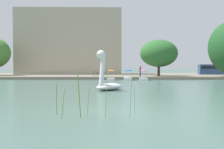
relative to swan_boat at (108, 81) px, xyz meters
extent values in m
plane|color=#47665B|center=(0.37, -9.05, -0.69)|extent=(500.08, 500.08, 0.00)
cube|color=slate|center=(0.37, 28.76, -0.50)|extent=(129.60, 25.43, 0.38)
ellipsoid|color=white|center=(0.13, 0.18, -0.43)|extent=(2.62, 2.92, 0.52)
cylinder|color=white|center=(-0.38, -0.52, 0.84)|extent=(0.62, 0.68, 2.25)
sphere|color=white|center=(-0.46, -0.63, 1.96)|extent=(0.87, 0.87, 0.62)
cone|color=yellow|center=(-0.61, -0.83, 1.96)|extent=(0.50, 0.50, 0.34)
cube|color=white|center=(4.32, 14.07, -0.51)|extent=(1.13, 2.04, 0.34)
ellipsoid|color=pink|center=(4.32, 14.07, 0.59)|extent=(0.86, 1.29, 0.20)
cylinder|color=#B7B7BF|center=(4.04, 14.59, 0.12)|extent=(0.04, 0.04, 0.93)
cylinder|color=#B7B7BF|center=(4.67, 14.55, 0.12)|extent=(0.04, 0.04, 0.93)
cylinder|color=#B7B7BF|center=(3.98, 13.60, 0.12)|extent=(0.04, 0.04, 0.93)
cylinder|color=#B7B7BF|center=(4.61, 13.56, 0.12)|extent=(0.04, 0.04, 0.93)
cube|color=white|center=(2.32, 14.34, -0.48)|extent=(1.27, 2.31, 0.41)
ellipsoid|color=blue|center=(2.32, 14.34, 0.62)|extent=(1.11, 1.11, 0.20)
cylinder|color=#B7B7BF|center=(1.94, 14.79, 0.17)|extent=(0.04, 0.04, 0.91)
cylinder|color=#B7B7BF|center=(2.77, 14.73, 0.17)|extent=(0.04, 0.04, 0.91)
cylinder|color=#B7B7BF|center=(1.88, 13.96, 0.17)|extent=(0.04, 0.04, 0.91)
cylinder|color=#B7B7BF|center=(2.71, 13.90, 0.17)|extent=(0.04, 0.04, 0.91)
cube|color=white|center=(0.07, 14.18, -0.53)|extent=(0.99, 1.75, 0.31)
ellipsoid|color=orange|center=(0.07, 14.18, 0.61)|extent=(0.87, 0.87, 0.20)
cylinder|color=#B7B7BF|center=(-0.27, 14.50, 0.11)|extent=(0.04, 0.04, 0.99)
cylinder|color=#B7B7BF|center=(0.39, 14.53, 0.11)|extent=(0.04, 0.04, 0.99)
cylinder|color=#B7B7BF|center=(-0.24, 13.84, 0.11)|extent=(0.04, 0.04, 0.99)
cylinder|color=#B7B7BF|center=(0.42, 13.87, 0.11)|extent=(0.04, 0.04, 0.99)
cylinder|color=#423323|center=(7.38, 20.13, 0.96)|extent=(0.40, 0.40, 2.54)
ellipsoid|color=#2D662D|center=(7.38, 20.13, 3.19)|extent=(6.49, 6.21, 4.20)
cube|color=#23283D|center=(4.33, 18.15, 0.13)|extent=(0.22, 0.21, 0.87)
cube|color=#A53333|center=(4.33, 18.15, 0.84)|extent=(0.24, 0.23, 0.55)
sphere|color=tan|center=(4.33, 18.15, 1.23)|extent=(0.24, 0.24, 0.24)
torus|color=black|center=(-1.30, 19.01, 0.05)|extent=(0.73, 0.13, 0.73)
torus|color=black|center=(-2.29, 18.88, 0.05)|extent=(0.73, 0.13, 0.73)
cube|color=#A51E1E|center=(-1.80, 18.95, 0.18)|extent=(0.89, 0.15, 0.04)
cylinder|color=#A51E1E|center=(-1.99, 18.92, 0.28)|extent=(0.03, 0.03, 0.31)
cube|color=navy|center=(18.66, 28.51, 0.63)|extent=(4.59, 2.14, 1.87)
cube|color=black|center=(18.66, 28.51, 1.00)|extent=(4.24, 2.15, 0.52)
cube|color=#B2A893|center=(-8.25, 32.03, 5.89)|extent=(20.18, 9.34, 12.40)
cylinder|color=#669942|center=(-0.72, -10.18, 0.08)|extent=(0.11, 0.17, 1.53)
cylinder|color=#669942|center=(-1.59, -9.77, -0.12)|extent=(0.04, 0.15, 1.13)
cylinder|color=#669942|center=(-0.44, -9.84, -0.17)|extent=(0.12, 0.08, 1.02)
cylinder|color=#669942|center=(1.06, -10.22, 0.09)|extent=(0.07, 0.21, 1.54)
cylinder|color=#669942|center=(-1.25, -10.33, -0.20)|extent=(0.11, 0.10, 0.96)
cylinder|color=#669942|center=(0.21, -10.07, 0.06)|extent=(0.09, 0.23, 1.48)
cylinder|color=#669942|center=(1.25, -9.37, -0.14)|extent=(0.05, 0.08, 1.10)
camera|label=1|loc=(0.48, -18.79, 1.04)|focal=40.41mm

